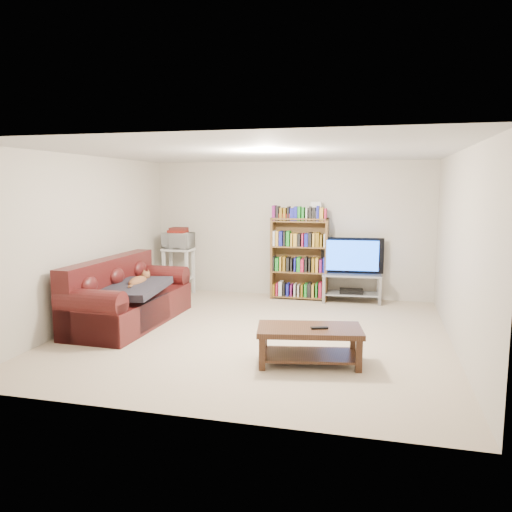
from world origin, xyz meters
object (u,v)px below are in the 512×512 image
(sofa, at_px, (125,301))
(tv_stand, at_px, (352,283))
(coffee_table, at_px, (309,338))
(bookshelf, at_px, (299,257))

(sofa, bearing_deg, tv_stand, 35.89)
(coffee_table, bearing_deg, tv_stand, 74.47)
(coffee_table, bearing_deg, bookshelf, 90.69)
(sofa, height_order, coffee_table, sofa)
(sofa, relative_size, tv_stand, 2.19)
(bookshelf, bearing_deg, coffee_table, -79.58)
(coffee_table, height_order, tv_stand, tv_stand)
(sofa, height_order, tv_stand, sofa)
(tv_stand, xyz_separation_m, bookshelf, (-0.91, 0.05, 0.40))
(coffee_table, distance_m, tv_stand, 3.16)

